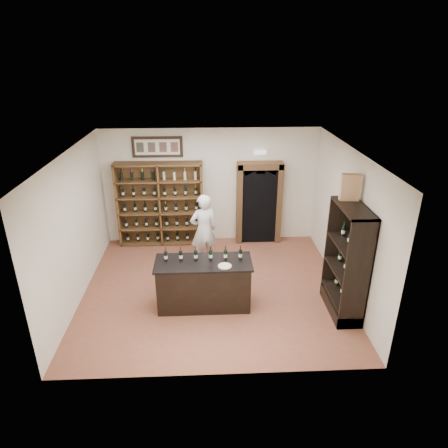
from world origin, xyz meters
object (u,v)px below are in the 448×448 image
(wine_crate, at_px, (350,187))
(counter_bottle_0, at_px, (166,256))
(side_cabinet, at_px, (346,277))
(wine_shelf, at_px, (161,204))
(shopkeeper, at_px, (204,230))
(tasting_counter, at_px, (204,284))

(wine_crate, bearing_deg, counter_bottle_0, -174.14)
(side_cabinet, distance_m, wine_crate, 1.73)
(counter_bottle_0, height_order, wine_crate, wine_crate)
(wine_shelf, relative_size, shopkeeper, 1.25)
(tasting_counter, relative_size, shopkeeper, 1.06)
(counter_bottle_0, bearing_deg, wine_shelf, 97.53)
(shopkeeper, bearing_deg, wine_crate, 129.66)
(wine_shelf, distance_m, side_cabinet, 5.02)
(shopkeeper, bearing_deg, counter_bottle_0, 47.22)
(wine_crate, bearing_deg, wine_shelf, 148.87)
(side_cabinet, height_order, shopkeeper, side_cabinet)
(side_cabinet, relative_size, shopkeeper, 1.25)
(side_cabinet, distance_m, shopkeeper, 3.38)
(wine_shelf, xyz_separation_m, counter_bottle_0, (0.38, -2.87, 0.01))
(wine_shelf, bearing_deg, shopkeeper, -48.04)
(wine_shelf, distance_m, tasting_counter, 3.19)
(wine_crate, bearing_deg, shopkeeper, 154.59)
(side_cabinet, relative_size, wine_crate, 4.45)
(counter_bottle_0, xyz_separation_m, wine_crate, (3.43, -0.00, 1.34))
(wine_shelf, height_order, counter_bottle_0, wine_shelf)
(tasting_counter, xyz_separation_m, shopkeeper, (0.00, 1.70, 0.39))
(side_cabinet, bearing_deg, counter_bottle_0, 174.04)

